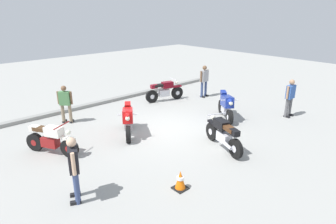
% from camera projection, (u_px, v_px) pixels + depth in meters
% --- Properties ---
extents(ground_plane, '(40.00, 40.00, 0.00)m').
position_uv_depth(ground_plane, '(167.00, 129.00, 11.31)').
color(ground_plane, '#9E9E99').
extents(curb_edge, '(14.00, 0.30, 0.15)m').
position_uv_depth(curb_edge, '(106.00, 101.00, 14.50)').
color(curb_edge, gray).
rests_on(curb_edge, ground).
extents(motorcycle_black_cruiser, '(0.95, 2.01, 1.09)m').
position_uv_depth(motorcycle_black_cruiser, '(223.00, 134.00, 9.61)').
color(motorcycle_black_cruiser, black).
rests_on(motorcycle_black_cruiser, ground).
extents(motorcycle_red_sportbike, '(1.27, 1.71, 1.14)m').
position_uv_depth(motorcycle_red_sportbike, '(128.00, 120.00, 10.66)').
color(motorcycle_red_sportbike, black).
rests_on(motorcycle_red_sportbike, ground).
extents(motorcycle_cream_vintage, '(1.08, 1.79, 1.07)m').
position_uv_depth(motorcycle_cream_vintage, '(51.00, 140.00, 9.29)').
color(motorcycle_cream_vintage, black).
rests_on(motorcycle_cream_vintage, ground).
extents(motorcycle_blue_sportbike, '(1.38, 1.63, 1.14)m').
position_uv_depth(motorcycle_blue_sportbike, '(226.00, 105.00, 12.24)').
color(motorcycle_blue_sportbike, black).
rests_on(motorcycle_blue_sportbike, ground).
extents(motorcycle_maroon_cruiser, '(2.06, 0.85, 1.09)m').
position_uv_depth(motorcycle_maroon_cruiser, '(165.00, 91.00, 14.65)').
color(motorcycle_maroon_cruiser, black).
rests_on(motorcycle_maroon_cruiser, ground).
extents(person_in_green_shirt, '(0.53, 0.53, 1.58)m').
position_uv_depth(person_in_green_shirt, '(65.00, 102.00, 11.67)').
color(person_in_green_shirt, gray).
rests_on(person_in_green_shirt, ground).
extents(person_in_gray_shirt, '(0.65, 0.33, 1.67)m').
position_uv_depth(person_in_gray_shirt, '(204.00, 79.00, 15.19)').
color(person_in_gray_shirt, '#384772').
rests_on(person_in_gray_shirt, ground).
extents(person_in_blue_shirt, '(0.64, 0.30, 1.64)m').
position_uv_depth(person_in_blue_shirt, '(290.00, 96.00, 12.39)').
color(person_in_blue_shirt, '#59595B').
rests_on(person_in_blue_shirt, ground).
extents(person_in_black_shirt, '(0.46, 0.63, 1.68)m').
position_uv_depth(person_in_black_shirt, '(74.00, 165.00, 6.84)').
color(person_in_black_shirt, '#384772').
rests_on(person_in_black_shirt, ground).
extents(traffic_cone, '(0.36, 0.36, 0.53)m').
position_uv_depth(traffic_cone, '(180.00, 180.00, 7.51)').
color(traffic_cone, black).
rests_on(traffic_cone, ground).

